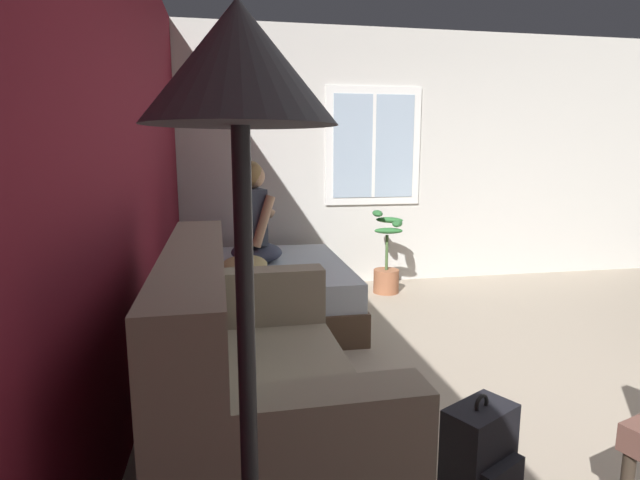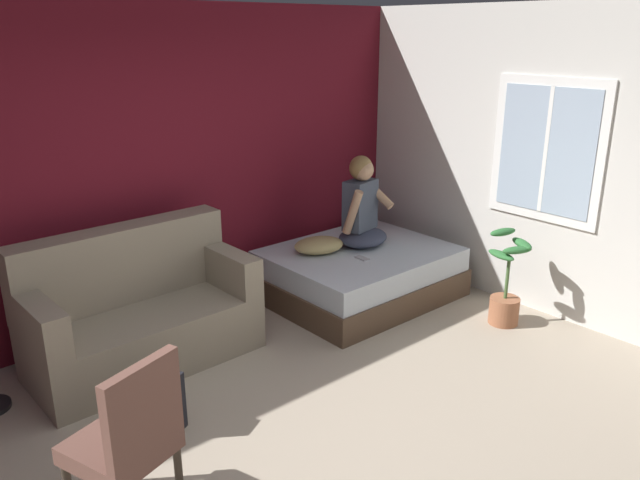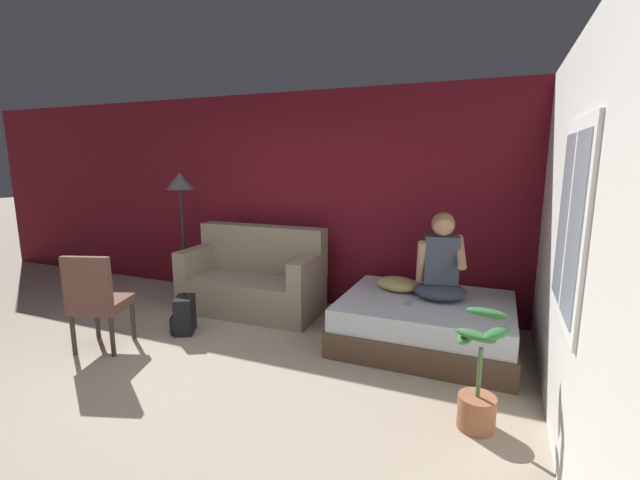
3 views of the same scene
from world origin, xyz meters
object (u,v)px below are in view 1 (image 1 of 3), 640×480
object	(u,v)px
backpack	(481,455)
cell_phone	(291,266)
floor_lamp	(241,153)
bed	(268,291)
throw_pillow	(244,265)
person_seated	(254,221)
couch	(251,391)
potted_plant	(387,264)

from	to	relation	value
backpack	cell_phone	distance (m)	2.40
floor_lamp	bed	bearing A→B (deg)	-5.01
throw_pillow	floor_lamp	bearing A→B (deg)	178.44
bed	backpack	xyz separation A→B (m)	(-2.48, -0.69, -0.04)
person_seated	floor_lamp	bearing A→B (deg)	176.85
bed	throw_pillow	size ratio (longest dim) A/B	3.55
bed	couch	bearing A→B (deg)	173.64
person_seated	backpack	world-z (taller)	person_seated
person_seated	cell_phone	size ratio (longest dim) A/B	6.08
throw_pillow	potted_plant	size ratio (longest dim) A/B	0.56
couch	backpack	world-z (taller)	couch
bed	floor_lamp	distance (m)	3.48
backpack	cell_phone	bearing A→B (deg)	12.12
backpack	potted_plant	distance (m)	3.09
bed	couch	xyz separation A→B (m)	(-2.15, 0.24, 0.16)
couch	person_seated	world-z (taller)	person_seated
cell_phone	potted_plant	xyz separation A→B (m)	(0.71, -1.07, -0.18)
backpack	throw_pillow	bearing A→B (deg)	22.63
person_seated	throw_pillow	xyz separation A→B (m)	(-0.45, 0.11, -0.29)
cell_phone	floor_lamp	distance (m)	3.28
backpack	person_seated	bearing A→B (deg)	16.87
floor_lamp	potted_plant	bearing A→B (deg)	-22.04
bed	throw_pillow	distance (m)	0.51
person_seated	cell_phone	xyz separation A→B (m)	(-0.27, -0.29, -0.35)
backpack	floor_lamp	xyz separation A→B (m)	(-0.78, 0.97, 1.24)
floor_lamp	couch	bearing A→B (deg)	-2.42
throw_pillow	cell_phone	distance (m)	0.44
person_seated	cell_phone	bearing A→B (deg)	-132.89
couch	person_seated	distance (m)	2.31
bed	couch	distance (m)	2.16
cell_phone	backpack	bearing A→B (deg)	-166.07
couch	throw_pillow	size ratio (longest dim) A/B	3.57
bed	couch	world-z (taller)	couch
bed	cell_phone	size ratio (longest dim) A/B	11.84
backpack	throw_pillow	world-z (taller)	throw_pillow
floor_lamp	person_seated	bearing A→B (deg)	-3.15
floor_lamp	potted_plant	world-z (taller)	floor_lamp
bed	couch	size ratio (longest dim) A/B	0.99
cell_phone	potted_plant	distance (m)	1.30
backpack	throw_pillow	distance (m)	2.34
couch	potted_plant	size ratio (longest dim) A/B	2.02
backpack	cell_phone	size ratio (longest dim) A/B	3.18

